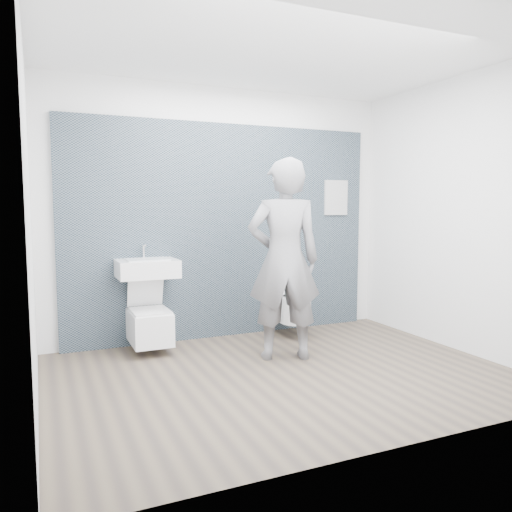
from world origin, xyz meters
name	(u,v)px	position (x,y,z in m)	size (l,w,h in m)	color
ground	(283,374)	(0.00, 0.00, 0.00)	(4.00, 4.00, 0.00)	brown
room_shell	(284,177)	(0.00, 0.00, 1.74)	(4.00, 4.00, 4.00)	silver
tile_wall	(226,335)	(0.00, 1.47, 0.00)	(3.60, 0.06, 2.40)	black
washbasin	(147,268)	(-0.94, 1.21, 0.86)	(0.60, 0.45, 0.45)	white
toilet_square	(149,324)	(-0.94, 1.16, 0.28)	(0.39, 0.56, 0.74)	white
toilet_rounded	(292,308)	(0.69, 1.15, 0.33)	(0.34, 0.58, 0.31)	white
info_placard	(334,324)	(1.44, 1.43, 0.00)	(0.32, 0.03, 0.43)	silver
visitor	(284,260)	(0.22, 0.42, 0.97)	(0.71, 0.46, 1.94)	slate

